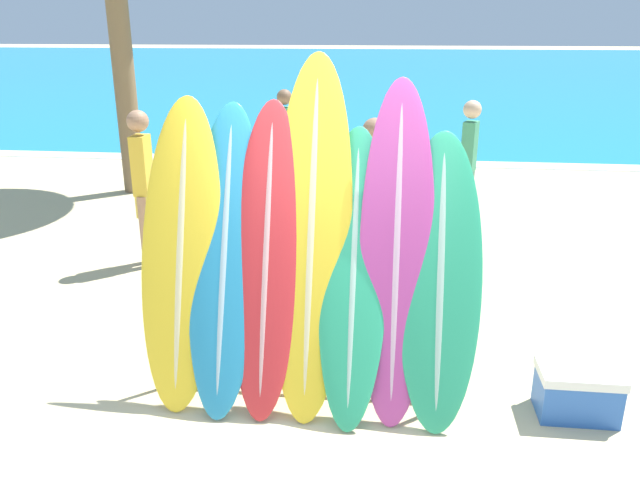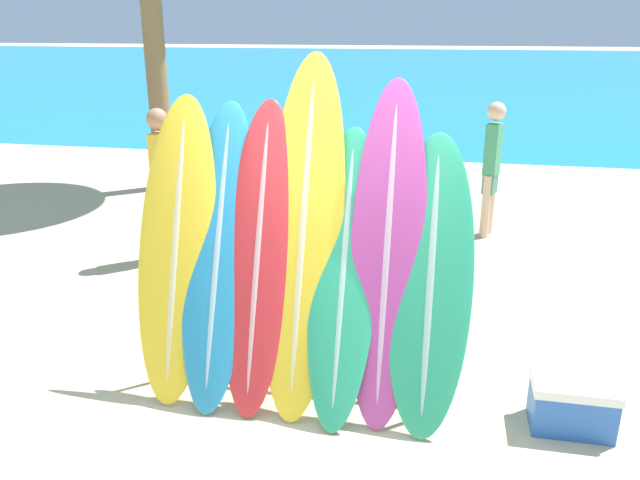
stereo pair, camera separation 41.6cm
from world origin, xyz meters
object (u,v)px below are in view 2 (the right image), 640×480
at_px(surfboard_slot_4, 343,277).
at_px(person_far_left, 311,141).
at_px(surfboard_slot_3, 303,235).
at_px(surfboard_slot_1, 218,255).
at_px(surfboard_slot_6, 430,284).
at_px(person_mid_beach, 383,201).
at_px(cooler_box, 572,404).
at_px(person_far_right, 492,165).
at_px(person_near_water, 162,180).
at_px(surfboard_rack, 299,334).
at_px(surfboard_slot_2, 259,257).
at_px(surfboard_slot_5, 387,254).
at_px(surfboard_slot_0, 177,250).

relative_size(surfboard_slot_4, person_far_left, 1.15).
xyz_separation_m(surfboard_slot_3, surfboard_slot_4, (0.31, -0.10, -0.25)).
distance_m(surfboard_slot_1, surfboard_slot_6, 1.54).
bearing_deg(surfboard_slot_6, person_mid_beach, 104.52).
height_order(person_mid_beach, cooler_box, person_mid_beach).
distance_m(person_far_right, cooler_box, 4.31).
xyz_separation_m(person_near_water, person_far_left, (1.13, 2.93, -0.03)).
distance_m(surfboard_rack, surfboard_slot_1, 0.83).
height_order(surfboard_slot_3, cooler_box, surfboard_slot_3).
xyz_separation_m(surfboard_slot_2, cooler_box, (2.25, -0.06, -0.91)).
bearing_deg(surfboard_slot_5, surfboard_slot_3, 175.91).
distance_m(person_near_water, person_far_left, 3.14).
xyz_separation_m(surfboard_slot_6, person_near_water, (-3.14, 2.52, -0.01)).
bearing_deg(cooler_box, surfboard_slot_1, 178.64).
bearing_deg(cooler_box, surfboard_slot_0, 178.77).
xyz_separation_m(surfboard_slot_2, person_far_left, (-0.77, 5.42, -0.14)).
distance_m(person_near_water, person_far_right, 4.15).
height_order(surfboard_slot_4, person_near_water, surfboard_slot_4).
relative_size(person_near_water, person_far_left, 1.03).
xyz_separation_m(surfboard_slot_2, person_far_right, (1.89, 4.17, -0.13)).
xyz_separation_m(surfboard_slot_1, surfboard_slot_2, (0.31, -0.00, 0.01)).
bearing_deg(surfboard_slot_4, surfboard_rack, 179.50).
height_order(surfboard_slot_6, person_near_water, surfboard_slot_6).
height_order(surfboard_rack, person_near_water, person_near_water).
relative_size(surfboard_slot_3, person_near_water, 1.40).
height_order(surfboard_rack, person_far_left, person_far_left).
bearing_deg(cooler_box, surfboard_slot_5, 176.14).
bearing_deg(surfboard_slot_3, person_far_left, 101.49).
bearing_deg(surfboard_slot_0, surfboard_slot_1, -0.22).
distance_m(surfboard_rack, person_near_water, 3.37).
bearing_deg(person_far_right, surfboard_slot_1, 172.10).
distance_m(surfboard_slot_6, person_near_water, 4.03).
xyz_separation_m(surfboard_slot_4, person_mid_beach, (0.07, 2.07, -0.01)).
xyz_separation_m(surfboard_slot_6, person_mid_beach, (-0.54, 2.08, -0.00)).
height_order(surfboard_slot_1, person_far_left, surfboard_slot_1).
bearing_deg(surfboard_rack, surfboard_slot_4, -0.50).
relative_size(surfboard_slot_2, cooler_box, 3.86).
relative_size(surfboard_slot_2, person_far_left, 1.25).
bearing_deg(cooler_box, surfboard_slot_4, 178.77).
height_order(person_near_water, person_far_right, person_near_water).
relative_size(surfboard_slot_3, surfboard_slot_6, 1.26).
bearing_deg(surfboard_rack, person_mid_beach, 79.12).
height_order(surfboard_slot_4, person_far_right, surfboard_slot_4).
distance_m(surfboard_slot_3, surfboard_slot_6, 0.96).
bearing_deg(surfboard_rack, cooler_box, -1.11).
distance_m(surfboard_slot_3, person_mid_beach, 2.02).
distance_m(surfboard_slot_6, cooler_box, 1.30).
relative_size(surfboard_slot_2, person_mid_beach, 1.20).
relative_size(surfboard_slot_1, person_near_water, 1.20).
bearing_deg(surfboard_slot_3, surfboard_slot_6, -6.55).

